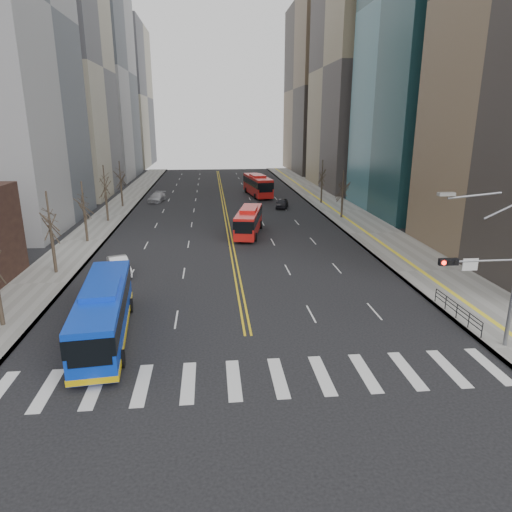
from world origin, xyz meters
TOP-DOWN VIEW (x-y plane):
  - ground at (0.00, 0.00)m, footprint 220.00×220.00m
  - sidewalk_right at (17.50, 45.00)m, footprint 7.00×130.00m
  - sidewalk_left at (-16.50, 45.00)m, footprint 5.00×130.00m
  - crosswalk at (0.00, 0.00)m, footprint 26.70×4.00m
  - centerline at (0.00, 55.00)m, footprint 0.55×100.00m
  - office_towers at (0.12, 68.51)m, footprint 83.00×134.00m
  - signal_mast at (13.77, 2.00)m, footprint 5.37×0.37m
  - pedestrian_railing at (14.30, 6.00)m, footprint 0.06×6.06m
  - street_trees at (-7.18, 34.55)m, footprint 35.20×47.20m
  - blue_bus at (-8.87, 5.65)m, footprint 3.76×12.27m
  - red_bus_near at (2.32, 31.87)m, footprint 4.27×10.28m
  - red_bus_far at (6.43, 61.28)m, footprint 4.37×12.35m
  - car_white at (-10.38, 18.40)m, footprint 2.95×4.76m
  - car_dark_mid at (8.97, 48.70)m, footprint 2.76×4.56m
  - car_silver at (-11.10, 56.59)m, footprint 2.94×5.48m
  - car_dark_far at (7.47, 85.83)m, footprint 2.51×4.93m

SIDE VIEW (x-z plane):
  - ground at x=0.00m, z-range 0.00..0.00m
  - crosswalk at x=0.00m, z-range 0.00..0.01m
  - centerline at x=0.00m, z-range 0.00..0.01m
  - sidewalk_right at x=17.50m, z-range 0.00..0.15m
  - sidewalk_left at x=-16.50m, z-range 0.00..0.15m
  - car_dark_far at x=7.47m, z-range 0.00..1.33m
  - car_dark_mid at x=8.97m, z-range 0.00..1.45m
  - car_white at x=-10.38m, z-range 0.00..1.48m
  - car_silver at x=-11.10m, z-range 0.00..1.51m
  - pedestrian_railing at x=14.30m, z-range 0.31..1.33m
  - red_bus_near at x=2.32m, z-range 0.19..3.39m
  - blue_bus at x=-8.87m, z-range 0.09..3.60m
  - red_bus_far at x=6.43m, z-range 0.21..4.02m
  - signal_mast at x=13.77m, z-range 0.16..9.55m
  - street_trees at x=-7.18m, z-range 1.07..8.67m
  - office_towers at x=0.12m, z-range -5.08..52.92m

